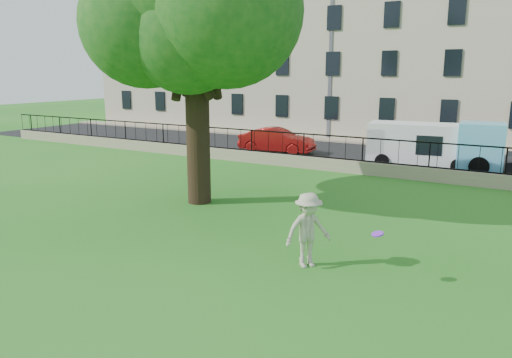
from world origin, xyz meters
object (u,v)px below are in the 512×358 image
Objects in this scene: red_sedan at (277,141)px; frisbee at (377,234)px; white_van at (422,145)px; man at (308,230)px.

frisbee is at bearing -151.14° from red_sedan.
frisbee is at bearing -88.18° from white_van.
frisbee is (1.76, -0.16, 0.25)m from man.
red_sedan is at bearing 171.82° from white_van.
man is 1.78m from frisbee.
red_sedan is 0.85× the size of white_van.
man is 14.79m from white_van.
white_van is (-2.26, 14.94, -0.09)m from frisbee.
white_van is at bearing 39.83° from man.
white_van reaches higher than man.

